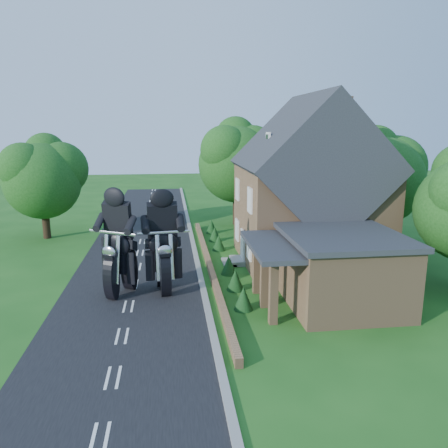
{
  "coord_description": "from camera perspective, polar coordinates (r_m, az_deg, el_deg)",
  "views": [
    {
      "loc": [
        2.04,
        -19.55,
        8.24
      ],
      "look_at": [
        5.12,
        4.7,
        2.8
      ],
      "focal_mm": 35.0,
      "sensor_mm": 36.0,
      "label": 1
    }
  ],
  "objects": [
    {
      "name": "shrub_b",
      "position": [
        22.64,
        1.49,
        -7.31
      ],
      "size": [
        0.9,
        0.9,
        1.1
      ],
      "primitive_type": "cone",
      "color": "#103313",
      "rests_on": "ground"
    },
    {
      "name": "shrub_f",
      "position": [
        34.57,
        -1.64,
        -0.31
      ],
      "size": [
        0.9,
        0.9,
        1.1
      ],
      "primitive_type": "cone",
      "color": "#103313",
      "rests_on": "ground"
    },
    {
      "name": "house",
      "position": [
        27.19,
        10.98,
        4.08
      ],
      "size": [
        9.54,
        8.64,
        10.24
      ],
      "color": "#9B734E",
      "rests_on": "ground"
    },
    {
      "name": "kerb",
      "position": [
        21.25,
        -2.37,
        -10.1
      ],
      "size": [
        0.3,
        80.0,
        0.12
      ],
      "primitive_type": "cube",
      "color": "gray",
      "rests_on": "ground"
    },
    {
      "name": "motorcycle_follow",
      "position": [
        22.54,
        -13.32,
        -7.03
      ],
      "size": [
        1.25,
        1.75,
        1.63
      ],
      "primitive_type": null,
      "rotation": [
        0.0,
        0.0,
        2.63
      ],
      "color": "black",
      "rests_on": "ground"
    },
    {
      "name": "tree_behind_left",
      "position": [
        37.26,
        2.26,
        8.68
      ],
      "size": [
        6.94,
        6.4,
        9.16
      ],
      "color": "black",
      "rests_on": "ground"
    },
    {
      "name": "ground",
      "position": [
        21.31,
        -12.36,
        -10.5
      ],
      "size": [
        120.0,
        120.0,
        0.0
      ],
      "primitive_type": "plane",
      "color": "#1C5117",
      "rests_on": "ground"
    },
    {
      "name": "tree_far_road",
      "position": [
        34.98,
        -22.06,
        6.06
      ],
      "size": [
        6.08,
        5.6,
        7.84
      ],
      "color": "black",
      "rests_on": "ground"
    },
    {
      "name": "shrub_c",
      "position": [
        24.98,
        0.62,
        -5.38
      ],
      "size": [
        0.9,
        0.9,
        1.1
      ],
      "primitive_type": "cone",
      "color": "#103313",
      "rests_on": "ground"
    },
    {
      "name": "tree_house_right",
      "position": [
        31.87,
        20.22,
        6.29
      ],
      "size": [
        6.51,
        6.0,
        8.4
      ],
      "color": "black",
      "rests_on": "ground"
    },
    {
      "name": "annex",
      "position": [
        21.32,
        14.75,
        -5.55
      ],
      "size": [
        7.05,
        5.94,
        3.44
      ],
      "color": "#9B734E",
      "rests_on": "ground"
    },
    {
      "name": "garden_wall",
      "position": [
        25.93,
        -1.89,
        -5.52
      ],
      "size": [
        0.3,
        22.0,
        0.4
      ],
      "primitive_type": "cube",
      "color": "#9B734E",
      "rests_on": "ground"
    },
    {
      "name": "road",
      "position": [
        21.31,
        -12.37,
        -10.48
      ],
      "size": [
        7.0,
        80.0,
        0.02
      ],
      "primitive_type": "cube",
      "color": "black",
      "rests_on": "ground"
    },
    {
      "name": "tree_behind_house",
      "position": [
        37.75,
        11.69,
        9.24
      ],
      "size": [
        7.81,
        7.2,
        10.08
      ],
      "color": "black",
      "rests_on": "ground"
    },
    {
      "name": "shrub_e",
      "position": [
        32.15,
        -1.21,
        -1.29
      ],
      "size": [
        0.9,
        0.9,
        1.1
      ],
      "primitive_type": "cone",
      "color": "#103313",
      "rests_on": "ground"
    },
    {
      "name": "motorcycle_lead",
      "position": [
        22.57,
        -7.84,
        -6.83
      ],
      "size": [
        0.64,
        1.75,
        1.59
      ],
      "primitive_type": null,
      "rotation": [
        0.0,
        0.0,
        3.27
      ],
      "color": "black",
      "rests_on": "ground"
    },
    {
      "name": "shrub_d",
      "position": [
        29.74,
        -0.7,
        -2.44
      ],
      "size": [
        0.9,
        0.9,
        1.1
      ],
      "primitive_type": "cone",
      "color": "#103313",
      "rests_on": "ground"
    },
    {
      "name": "shrub_a",
      "position": [
        20.34,
        2.56,
        -9.68
      ],
      "size": [
        0.9,
        0.9,
        1.1
      ],
      "primitive_type": "cone",
      "color": "#103313",
      "rests_on": "ground"
    }
  ]
}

